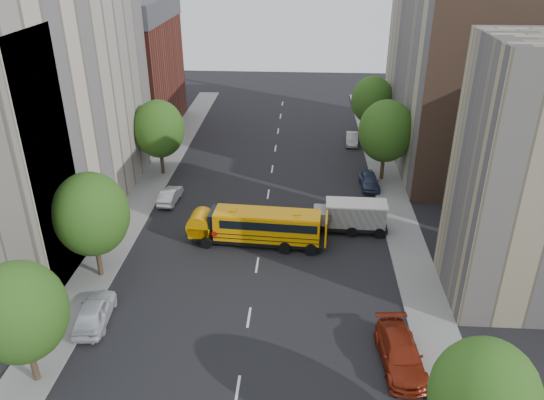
# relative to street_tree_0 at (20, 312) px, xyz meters

# --- Properties ---
(ground) EXTENTS (120.00, 120.00, 0.00)m
(ground) POSITION_rel_street_tree_0_xyz_m (11.00, 14.00, -4.64)
(ground) COLOR black
(ground) RESTS_ON ground
(sidewalk_left) EXTENTS (3.00, 80.00, 0.12)m
(sidewalk_left) POSITION_rel_street_tree_0_xyz_m (-0.50, 19.00, -4.58)
(sidewalk_left) COLOR slate
(sidewalk_left) RESTS_ON ground
(sidewalk_right) EXTENTS (3.00, 80.00, 0.12)m
(sidewalk_right) POSITION_rel_street_tree_0_xyz_m (22.50, 19.00, -4.58)
(sidewalk_right) COLOR slate
(sidewalk_right) RESTS_ON ground
(lane_markings) EXTENTS (0.15, 64.00, 0.01)m
(lane_markings) POSITION_rel_street_tree_0_xyz_m (11.00, 24.00, -4.64)
(lane_markings) COLOR silver
(lane_markings) RESTS_ON ground
(building_left_cream) EXTENTS (10.00, 26.00, 20.00)m
(building_left_cream) POSITION_rel_street_tree_0_xyz_m (-7.00, 20.00, 5.36)
(building_left_cream) COLOR beige
(building_left_cream) RESTS_ON ground
(building_left_redbrick) EXTENTS (10.00, 15.00, 13.00)m
(building_left_redbrick) POSITION_rel_street_tree_0_xyz_m (-7.00, 42.00, 1.86)
(building_left_redbrick) COLOR maroon
(building_left_redbrick) RESTS_ON ground
(building_right_far) EXTENTS (10.00, 22.00, 18.00)m
(building_right_far) POSITION_rel_street_tree_0_xyz_m (29.00, 34.00, 4.36)
(building_right_far) COLOR tan
(building_right_far) RESTS_ON ground
(building_right_sidewall) EXTENTS (10.10, 0.30, 18.00)m
(building_right_sidewall) POSITION_rel_street_tree_0_xyz_m (29.00, 23.00, 4.36)
(building_right_sidewall) COLOR brown
(building_right_sidewall) RESTS_ON ground
(street_tree_0) EXTENTS (4.80, 4.80, 7.41)m
(street_tree_0) POSITION_rel_street_tree_0_xyz_m (0.00, 0.00, 0.00)
(street_tree_0) COLOR #38281C
(street_tree_0) RESTS_ON ground
(street_tree_1) EXTENTS (5.12, 5.12, 7.90)m
(street_tree_1) POSITION_rel_street_tree_0_xyz_m (0.00, 10.00, 0.31)
(street_tree_1) COLOR #38281C
(street_tree_1) RESTS_ON ground
(street_tree_2) EXTENTS (4.99, 4.99, 7.71)m
(street_tree_2) POSITION_rel_street_tree_0_xyz_m (0.00, 28.00, 0.19)
(street_tree_2) COLOR #38281C
(street_tree_2) RESTS_ON ground
(street_tree_3) EXTENTS (4.61, 4.61, 7.11)m
(street_tree_3) POSITION_rel_street_tree_0_xyz_m (22.00, -4.00, -0.19)
(street_tree_3) COLOR #38281C
(street_tree_3) RESTS_ON ground
(street_tree_4) EXTENTS (5.25, 5.25, 8.10)m
(street_tree_4) POSITION_rel_street_tree_0_xyz_m (22.00, 28.00, 0.43)
(street_tree_4) COLOR #38281C
(street_tree_4) RESTS_ON ground
(street_tree_5) EXTENTS (4.86, 4.86, 7.51)m
(street_tree_5) POSITION_rel_street_tree_0_xyz_m (22.00, 40.00, 0.06)
(street_tree_5) COLOR #38281C
(street_tree_5) RESTS_ON ground
(school_bus) EXTENTS (10.32, 3.07, 2.87)m
(school_bus) POSITION_rel_street_tree_0_xyz_m (10.75, 15.13, -3.04)
(school_bus) COLOR black
(school_bus) RESTS_ON ground
(safari_truck) EXTENTS (6.15, 2.42, 2.61)m
(safari_truck) POSITION_rel_street_tree_0_xyz_m (18.14, 17.56, -3.26)
(safari_truck) COLOR black
(safari_truck) RESTS_ON ground
(parked_car_0) EXTENTS (2.27, 4.83, 1.60)m
(parked_car_0) POSITION_rel_street_tree_0_xyz_m (1.43, 4.98, -3.84)
(parked_car_0) COLOR silver
(parked_car_0) RESTS_ON ground
(parked_car_1) EXTENTS (1.61, 3.99, 1.29)m
(parked_car_1) POSITION_rel_street_tree_0_xyz_m (2.20, 21.89, -4.00)
(parked_car_1) COLOR silver
(parked_car_1) RESTS_ON ground
(parked_car_3) EXTENTS (2.67, 5.62, 1.58)m
(parked_car_3) POSITION_rel_street_tree_0_xyz_m (19.92, 2.47, -3.85)
(parked_car_3) COLOR maroon
(parked_car_3) RESTS_ON ground
(parked_car_4) EXTENTS (1.88, 4.23, 1.41)m
(parked_car_4) POSITION_rel_street_tree_0_xyz_m (20.60, 26.12, -3.93)
(parked_car_4) COLOR #373E61
(parked_car_4) RESTS_ON ground
(parked_car_5) EXTENTS (1.61, 3.93, 1.27)m
(parked_car_5) POSITION_rel_street_tree_0_xyz_m (19.80, 37.98, -4.01)
(parked_car_5) COLOR gray
(parked_car_5) RESTS_ON ground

